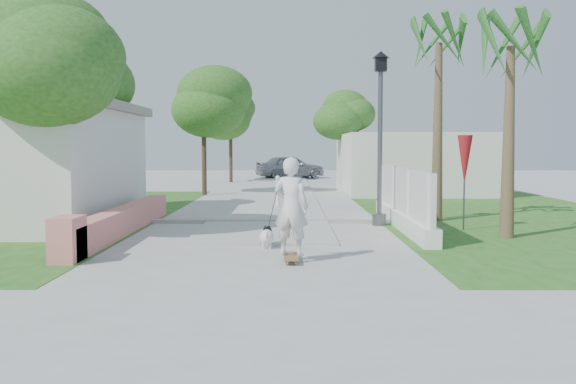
{
  "coord_description": "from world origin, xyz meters",
  "views": [
    {
      "loc": [
        0.59,
        -10.91,
        2.01
      ],
      "look_at": [
        0.56,
        2.1,
        1.1
      ],
      "focal_mm": 40.0,
      "sensor_mm": 36.0,
      "label": 1
    }
  ],
  "objects_px": {
    "street_lamp": "(380,131)",
    "dog": "(267,236)",
    "skateboarder": "(282,210)",
    "bollard": "(278,191)",
    "patio_umbrella": "(465,161)",
    "parked_car": "(290,167)"
  },
  "relations": [
    {
      "from": "skateboarder",
      "to": "patio_umbrella",
      "type": "bearing_deg",
      "value": -118.35
    },
    {
      "from": "street_lamp",
      "to": "dog",
      "type": "height_order",
      "value": "street_lamp"
    },
    {
      "from": "skateboarder",
      "to": "bollard",
      "type": "bearing_deg",
      "value": -68.49
    },
    {
      "from": "bollard",
      "to": "patio_umbrella",
      "type": "relative_size",
      "value": 0.47
    },
    {
      "from": "street_lamp",
      "to": "parked_car",
      "type": "relative_size",
      "value": 1.01
    },
    {
      "from": "bollard",
      "to": "skateboarder",
      "type": "height_order",
      "value": "skateboarder"
    },
    {
      "from": "patio_umbrella",
      "to": "parked_car",
      "type": "relative_size",
      "value": 0.52
    },
    {
      "from": "street_lamp",
      "to": "patio_umbrella",
      "type": "relative_size",
      "value": 1.93
    },
    {
      "from": "dog",
      "to": "parked_car",
      "type": "relative_size",
      "value": 0.15
    },
    {
      "from": "street_lamp",
      "to": "skateboarder",
      "type": "distance_m",
      "value": 5.66
    },
    {
      "from": "patio_umbrella",
      "to": "bollard",
      "type": "bearing_deg",
      "value": 129.91
    },
    {
      "from": "bollard",
      "to": "patio_umbrella",
      "type": "xyz_separation_m",
      "value": [
        4.6,
        -5.5,
        1.1
      ]
    },
    {
      "from": "skateboarder",
      "to": "parked_car",
      "type": "xyz_separation_m",
      "value": [
        0.16,
        29.9,
        -0.13
      ]
    },
    {
      "from": "bollard",
      "to": "dog",
      "type": "relative_size",
      "value": 1.7
    },
    {
      "from": "bollard",
      "to": "street_lamp",
      "type": "bearing_deg",
      "value": -59.04
    },
    {
      "from": "patio_umbrella",
      "to": "parked_car",
      "type": "xyz_separation_m",
      "value": [
        -4.18,
        26.03,
        -0.94
      ]
    },
    {
      "from": "skateboarder",
      "to": "parked_car",
      "type": "distance_m",
      "value": 29.9
    },
    {
      "from": "street_lamp",
      "to": "dog",
      "type": "relative_size",
      "value": 6.92
    },
    {
      "from": "street_lamp",
      "to": "patio_umbrella",
      "type": "distance_m",
      "value": 2.27
    },
    {
      "from": "bollard",
      "to": "parked_car",
      "type": "relative_size",
      "value": 0.25
    },
    {
      "from": "bollard",
      "to": "patio_umbrella",
      "type": "bearing_deg",
      "value": -50.09
    },
    {
      "from": "street_lamp",
      "to": "skateboarder",
      "type": "height_order",
      "value": "street_lamp"
    }
  ]
}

